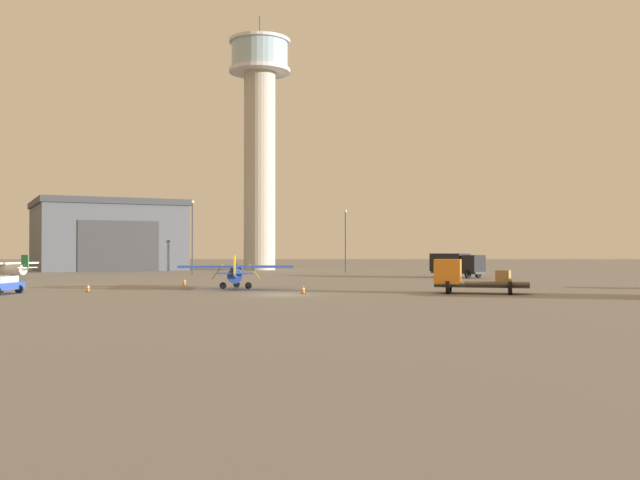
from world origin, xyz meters
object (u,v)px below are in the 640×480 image
object	(u,v)px
control_tower	(260,130)
truck_flatbed_orange	(465,277)
light_post_east	(346,235)
traffic_cone_near_right	(185,282)
airplane_blue	(236,273)
truck_box_black	(457,264)
light_post_west	(192,231)
traffic_cone_near_left	(303,289)
airplane_white	(5,268)
traffic_cone_mid_apron	(88,288)

from	to	relation	value
control_tower	truck_flatbed_orange	world-z (taller)	control_tower
light_post_east	traffic_cone_near_right	size ratio (longest dim) A/B	13.16
airplane_blue	truck_box_black	xyz separation A→B (m)	(23.46, 25.13, 0.30)
light_post_west	traffic_cone_near_left	bearing A→B (deg)	-67.90
airplane_blue	light_post_west	xyz separation A→B (m)	(-10.04, 33.25, 4.47)
truck_flatbed_orange	traffic_cone_near_left	size ratio (longest dim) A/B	11.39
airplane_blue	traffic_cone_near_left	bearing A→B (deg)	-141.93
airplane_white	light_post_west	size ratio (longest dim) A/B	0.92
light_post_west	traffic_cone_mid_apron	bearing A→B (deg)	-91.78
truck_box_black	light_post_west	size ratio (longest dim) A/B	0.63
control_tower	truck_box_black	size ratio (longest dim) A/B	6.75
control_tower	traffic_cone_mid_apron	distance (m)	66.62
airplane_blue	traffic_cone_near_right	xyz separation A→B (m)	(-5.68, 6.35, -1.01)
light_post_east	traffic_cone_near_left	xyz separation A→B (m)	(-4.54, -50.55, -5.16)
truck_flatbed_orange	traffic_cone_mid_apron	bearing A→B (deg)	10.33
truck_box_black	traffic_cone_mid_apron	xyz separation A→B (m)	(-34.67, -29.54, -1.32)
light_post_west	traffic_cone_mid_apron	size ratio (longest dim) A/B	14.43
control_tower	light_post_west	world-z (taller)	control_tower
control_tower	truck_box_black	xyz separation A→B (m)	(26.92, -32.50, -21.70)
traffic_cone_near_right	traffic_cone_mid_apron	distance (m)	12.10
truck_flatbed_orange	traffic_cone_mid_apron	distance (m)	29.74
airplane_blue	truck_flatbed_orange	distance (m)	19.44
airplane_white	traffic_cone_near_left	bearing A→B (deg)	167.31
truck_flatbed_orange	light_post_west	distance (m)	48.78
airplane_white	light_post_east	bearing A→B (deg)	-123.61
light_post_west	light_post_east	world-z (taller)	light_post_west
airplane_blue	airplane_white	xyz separation A→B (m)	(-28.53, 18.92, -0.06)
control_tower	light_post_west	xyz separation A→B (m)	(-6.58, -24.38, -17.53)
truck_box_black	light_post_west	distance (m)	34.72
light_post_east	light_post_west	bearing A→B (deg)	-151.86
control_tower	traffic_cone_near_left	bearing A→B (deg)	-81.57
control_tower	traffic_cone_mid_apron	size ratio (longest dim) A/B	61.65
airplane_white	truck_box_black	bearing A→B (deg)	-149.76
airplane_blue	traffic_cone_near_right	size ratio (longest dim) A/B	14.07
light_post_east	traffic_cone_mid_apron	xyz separation A→B (m)	(-21.76, -48.67, -5.14)
airplane_blue	light_post_east	xyz separation A→B (m)	(10.55, 44.26, 4.12)
truck_box_black	traffic_cone_near_right	xyz separation A→B (m)	(-29.13, -18.78, -1.31)
traffic_cone_near_right	light_post_east	bearing A→B (deg)	66.83
control_tower	truck_flatbed_orange	distance (m)	70.90
light_post_west	traffic_cone_near_right	distance (m)	27.80
light_post_east	truck_flatbed_orange	bearing A→B (deg)	-81.06
control_tower	traffic_cone_near_left	distance (m)	68.60
truck_flatbed_orange	light_post_east	world-z (taller)	light_post_east
airplane_blue	light_post_east	bearing A→B (deg)	-19.07
control_tower	truck_box_black	distance (m)	47.45
traffic_cone_near_right	traffic_cone_mid_apron	bearing A→B (deg)	-117.24
traffic_cone_near_left	traffic_cone_near_right	bearing A→B (deg)	132.77
light_post_west	traffic_cone_near_left	size ratio (longest dim) A/B	15.31
truck_box_black	traffic_cone_near_right	size ratio (longest dim) A/B	8.93
airplane_white	light_post_west	bearing A→B (deg)	-118.79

